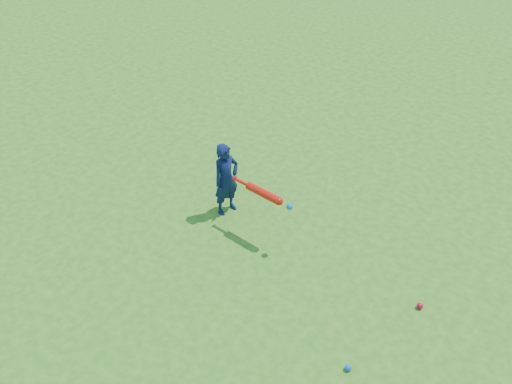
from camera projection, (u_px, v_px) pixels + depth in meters
ground at (238, 215)px, 7.62m from camera, size 80.00×80.00×0.00m
child at (226, 179)px, 7.36m from camera, size 0.32×0.42×1.05m
ground_ball_red at (420, 306)px, 6.36m from camera, size 0.07×0.07×0.07m
ground_ball_blue at (348, 368)px, 5.74m from camera, size 0.07×0.07×0.07m
bat_swing at (266, 195)px, 6.89m from camera, size 0.90×0.12×0.10m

